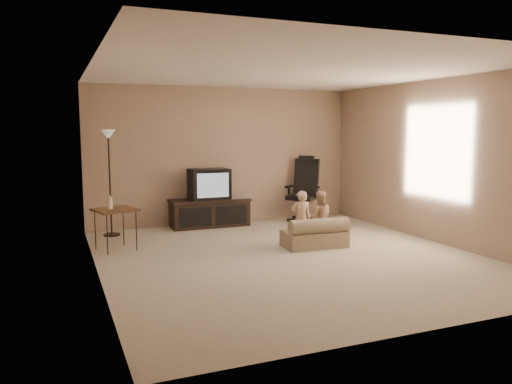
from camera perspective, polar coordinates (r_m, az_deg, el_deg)
floor at (r=6.93m, az=3.76°, el=-7.38°), size 5.50×5.50×0.00m
room_shell at (r=6.71m, az=3.87°, el=5.28°), size 5.50×5.50×5.50m
tv_stand at (r=8.99m, az=-5.30°, el=-1.21°), size 1.46×0.55×1.04m
office_chair at (r=9.49m, az=5.44°, el=-0.67°), size 0.81×0.81×1.24m
side_table at (r=7.46m, az=-15.87°, el=-2.01°), size 0.68×0.68×0.82m
floor_lamp at (r=8.42m, az=-16.45°, el=3.67°), size 0.27×0.27×1.74m
child_sofa at (r=7.46m, az=6.83°, el=-4.92°), size 0.95×0.57×0.45m
toddler_left at (r=7.42m, az=5.15°, el=-3.07°), size 0.35×0.29×0.84m
toddler_right at (r=7.66m, az=7.24°, el=-2.90°), size 0.45×0.34×0.81m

